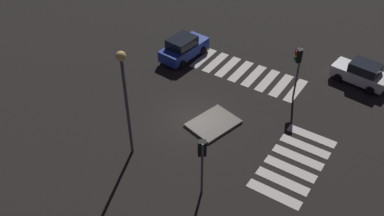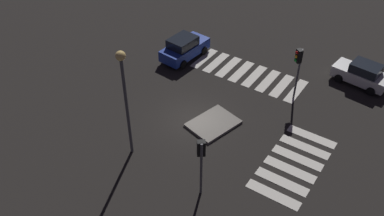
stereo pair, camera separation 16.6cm
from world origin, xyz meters
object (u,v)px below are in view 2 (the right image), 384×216
(car_white, at_px, (362,74))
(street_lamp, at_px, (124,87))
(traffic_light_east, at_px, (298,62))
(car_blue, at_px, (184,48))
(traffic_light_south, at_px, (201,154))
(traffic_island, at_px, (213,124))

(car_white, bearing_deg, street_lamp, 64.64)
(traffic_light_east, distance_m, street_lamp, 12.34)
(car_blue, xyz_separation_m, traffic_light_south, (-11.04, -8.72, 1.92))
(car_white, distance_m, traffic_light_south, 16.10)
(car_blue, relative_size, traffic_light_south, 1.20)
(car_blue, relative_size, car_white, 1.07)
(car_white, bearing_deg, traffic_light_south, 81.31)
(car_white, xyz_separation_m, street_lamp, (-15.12, 9.58, 4.11))
(car_white, bearing_deg, traffic_light_east, 59.45)
(car_blue, distance_m, traffic_light_south, 14.20)
(traffic_island, bearing_deg, car_blue, 47.51)
(traffic_island, relative_size, traffic_light_south, 0.98)
(traffic_light_east, relative_size, street_lamp, 0.56)
(car_blue, bearing_deg, traffic_light_south, -136.22)
(traffic_light_south, distance_m, traffic_light_east, 10.87)
(traffic_island, xyz_separation_m, traffic_light_east, (5.62, -3.19, 3.00))
(traffic_light_south, distance_m, street_lamp, 5.68)
(traffic_island, distance_m, traffic_light_east, 7.12)
(car_blue, height_order, car_white, car_blue)
(car_blue, relative_size, traffic_light_east, 1.11)
(traffic_island, relative_size, traffic_light_east, 0.90)
(traffic_light_south, bearing_deg, traffic_island, -13.88)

